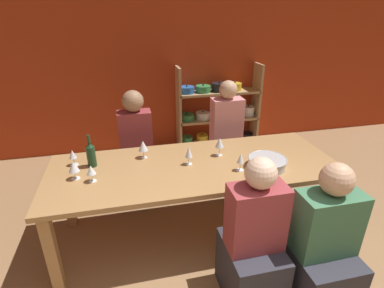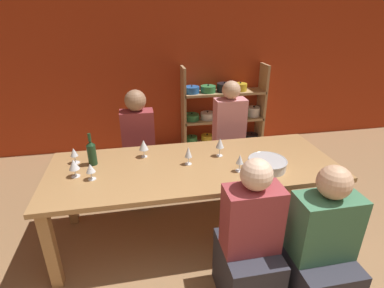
{
  "view_description": "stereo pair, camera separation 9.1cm",
  "coord_description": "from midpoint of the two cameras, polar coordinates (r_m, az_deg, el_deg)",
  "views": [
    {
      "loc": [
        -0.65,
        -0.49,
        1.96
      ],
      "look_at": [
        -0.12,
        1.82,
        0.89
      ],
      "focal_mm": 28.0,
      "sensor_mm": 36.0,
      "label": 1
    },
    {
      "loc": [
        -0.57,
        -0.51,
        1.96
      ],
      "look_at": [
        -0.12,
        1.82,
        0.89
      ],
      "focal_mm": 28.0,
      "sensor_mm": 36.0,
      "label": 2
    }
  ],
  "objects": [
    {
      "name": "wall_back_red",
      "position": [
        4.42,
        -5.28,
        16.33
      ],
      "size": [
        8.8,
        0.06,
        2.7
      ],
      "color": "#B23819",
      "rests_on": "ground_plane"
    },
    {
      "name": "shelf_unit",
      "position": [
        4.58,
        4.28,
        5.6
      ],
      "size": [
        1.25,
        0.3,
        1.23
      ],
      "color": "tan",
      "rests_on": "ground_plane"
    },
    {
      "name": "dining_table",
      "position": [
        2.62,
        -0.5,
        -5.46
      ],
      "size": [
        2.46,
        0.94,
        0.74
      ],
      "color": "#AD7F4C",
      "rests_on": "ground_plane"
    },
    {
      "name": "mixing_bowl",
      "position": [
        2.59,
        13.16,
        -3.42
      ],
      "size": [
        0.32,
        0.32,
        0.08
      ],
      "color": "#B7BABC",
      "rests_on": "dining_table"
    },
    {
      "name": "wine_bottle_green",
      "position": [
        2.66,
        -19.62,
        -1.84
      ],
      "size": [
        0.07,
        0.07,
        0.29
      ],
      "color": "#19381E",
      "rests_on": "dining_table"
    },
    {
      "name": "wine_glass_white_a",
      "position": [
        2.74,
        -22.67,
        -1.94
      ],
      "size": [
        0.07,
        0.07,
        0.14
      ],
      "color": "white",
      "rests_on": "dining_table"
    },
    {
      "name": "wine_glass_red_a",
      "position": [
        2.69,
        4.31,
        0.2
      ],
      "size": [
        0.07,
        0.07,
        0.18
      ],
      "color": "white",
      "rests_on": "dining_table"
    },
    {
      "name": "wine_glass_red_b",
      "position": [
        2.44,
        -19.7,
        -4.79
      ],
      "size": [
        0.07,
        0.07,
        0.14
      ],
      "color": "white",
      "rests_on": "dining_table"
    },
    {
      "name": "wine_glass_white_b",
      "position": [
        2.54,
        -1.65,
        -1.68
      ],
      "size": [
        0.06,
        0.06,
        0.16
      ],
      "color": "white",
      "rests_on": "dining_table"
    },
    {
      "name": "wine_glass_red_c",
      "position": [
        2.52,
        -22.58,
        -4.09
      ],
      "size": [
        0.08,
        0.08,
        0.15
      ],
      "color": "white",
      "rests_on": "dining_table"
    },
    {
      "name": "wine_glass_empty_a",
      "position": [
        2.47,
        8.19,
        -2.83
      ],
      "size": [
        0.06,
        0.06,
        0.15
      ],
      "color": "white",
      "rests_on": "dining_table"
    },
    {
      "name": "wine_glass_red_d",
      "position": [
        2.69,
        -10.26,
        -0.4
      ],
      "size": [
        0.08,
        0.08,
        0.16
      ],
      "color": "white",
      "rests_on": "dining_table"
    },
    {
      "name": "person_near_a",
      "position": [
        2.4,
        22.17,
        -18.48
      ],
      "size": [
        0.42,
        0.53,
        1.1
      ],
      "color": "#2D2D38",
      "rests_on": "ground_plane"
    },
    {
      "name": "person_far_a",
      "position": [
        3.36,
        -11.11,
        -2.53
      ],
      "size": [
        0.35,
        0.43,
        1.22
      ],
      "rotation": [
        0.0,
        0.0,
        3.14
      ],
      "color": "#2D2D38",
      "rests_on": "ground_plane"
    },
    {
      "name": "person_near_b",
      "position": [
        2.24,
        10.23,
        -19.4
      ],
      "size": [
        0.38,
        0.47,
        1.15
      ],
      "color": "#2D2D38",
      "rests_on": "ground_plane"
    },
    {
      "name": "person_far_b",
      "position": [
        3.52,
        5.63,
        -0.71
      ],
      "size": [
        0.34,
        0.43,
        1.27
      ],
      "rotation": [
        0.0,
        0.0,
        3.14
      ],
      "color": "#2D2D38",
      "rests_on": "ground_plane"
    }
  ]
}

